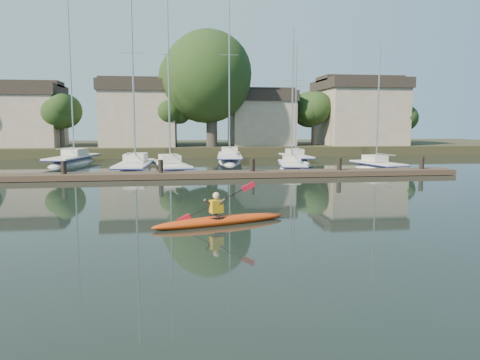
{
  "coord_description": "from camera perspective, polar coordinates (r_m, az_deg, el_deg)",
  "views": [
    {
      "loc": [
        -2.11,
        -16.44,
        3.53
      ],
      "look_at": [
        0.56,
        2.57,
        1.2
      ],
      "focal_mm": 35.0,
      "sensor_mm": 36.0,
      "label": 1
    }
  ],
  "objects": [
    {
      "name": "sailboat_6",
      "position": [
        44.02,
        -1.29,
        2.06
      ],
      "size": [
        3.36,
        10.75,
        16.81
      ],
      "rotation": [
        0.0,
        0.0,
        -0.11
      ],
      "color": "silver",
      "rests_on": "ground"
    },
    {
      "name": "ground",
      "position": [
        16.95,
        -0.67,
        -5.1
      ],
      "size": [
        160.0,
        160.0,
        0.0
      ],
      "primitive_type": "plane",
      "color": "black",
      "rests_on": "ground"
    },
    {
      "name": "sailboat_4",
      "position": [
        37.74,
        16.38,
        1.0
      ],
      "size": [
        3.03,
        6.51,
        10.66
      ],
      "rotation": [
        0.0,
        0.0,
        0.19
      ],
      "color": "silver",
      "rests_on": "ground"
    },
    {
      "name": "sailboat_1",
      "position": [
        35.63,
        -12.66,
        0.73
      ],
      "size": [
        2.87,
        9.26,
        14.92
      ],
      "rotation": [
        0.0,
        0.0,
        -0.07
      ],
      "color": "silver",
      "rests_on": "ground"
    },
    {
      "name": "kayak",
      "position": [
        16.5,
        -2.46,
        -4.75
      ],
      "size": [
        4.98,
        2.21,
        1.61
      ],
      "rotation": [
        0.0,
        0.0,
        0.32
      ],
      "color": "#BC450E",
      "rests_on": "ground"
    },
    {
      "name": "sailboat_7",
      "position": [
        44.41,
        6.8,
        2.07
      ],
      "size": [
        2.03,
        7.51,
        12.08
      ],
      "rotation": [
        0.0,
        0.0,
        0.01
      ],
      "color": "silver",
      "rests_on": "ground"
    },
    {
      "name": "sailboat_3",
      "position": [
        36.23,
        6.32,
        1.01
      ],
      "size": [
        3.11,
        7.52,
        11.77
      ],
      "rotation": [
        0.0,
        0.0,
        -0.17
      ],
      "color": "silver",
      "rests_on": "ground"
    },
    {
      "name": "sailboat_5",
      "position": [
        44.29,
        -19.65,
        1.68
      ],
      "size": [
        4.09,
        9.79,
        15.78
      ],
      "rotation": [
        0.0,
        0.0,
        -0.2
      ],
      "color": "silver",
      "rests_on": "ground"
    },
    {
      "name": "dock",
      "position": [
        30.7,
        -4.02,
        0.68
      ],
      "size": [
        34.0,
        2.0,
        1.8
      ],
      "color": "#453427",
      "rests_on": "ground"
    },
    {
      "name": "shore",
      "position": [
        56.86,
        -4.28,
        6.59
      ],
      "size": [
        90.0,
        25.25,
        12.75
      ],
      "color": "#253219",
      "rests_on": "ground"
    },
    {
      "name": "sailboat_2",
      "position": [
        35.28,
        -8.43,
        0.8
      ],
      "size": [
        3.47,
        9.07,
        14.65
      ],
      "rotation": [
        0.0,
        0.0,
        0.16
      ],
      "color": "silver",
      "rests_on": "ground"
    }
  ]
}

